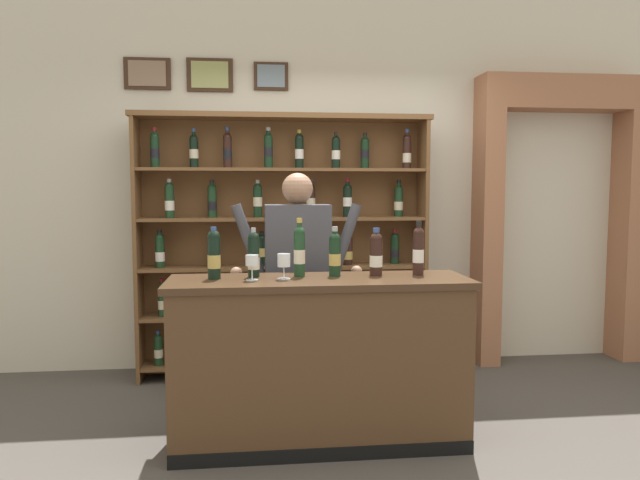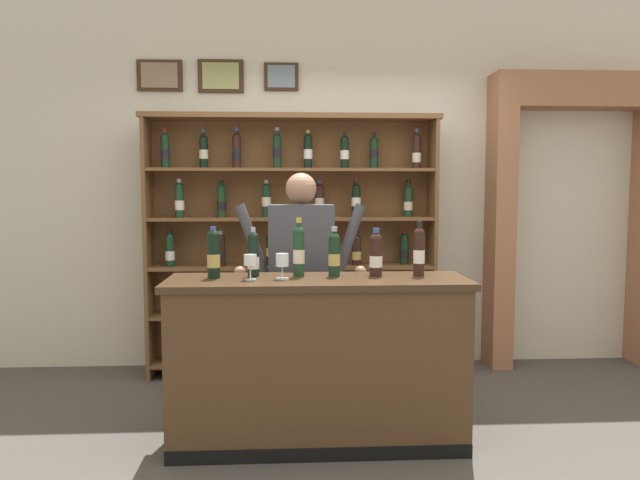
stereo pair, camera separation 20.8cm
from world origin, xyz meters
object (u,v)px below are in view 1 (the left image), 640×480
(tasting_bottle_chianti, at_px, (214,254))
(wine_shelf, at_px, (283,239))
(shopkeeper, at_px, (298,264))
(tasting_bottle_rosso, at_px, (335,253))
(tasting_counter, at_px, (319,361))
(tasting_bottle_bianco, at_px, (418,250))
(tasting_bottle_riserva, at_px, (254,255))
(tasting_bottle_prosecco, at_px, (376,253))
(wine_glass_spare, at_px, (284,262))
(tasting_bottle_vin_santo, at_px, (299,250))
(wine_glass_right, at_px, (252,262))

(tasting_bottle_chianti, bearing_deg, wine_shelf, 70.34)
(shopkeeper, xyz_separation_m, tasting_bottle_rosso, (0.19, -0.48, 0.12))
(tasting_counter, height_order, tasting_bottle_bianco, tasting_bottle_bianco)
(tasting_bottle_riserva, xyz_separation_m, tasting_bottle_prosecco, (0.73, -0.03, 0.00))
(shopkeeper, xyz_separation_m, wine_glass_spare, (-0.12, -0.57, 0.09))
(tasting_counter, distance_m, tasting_bottle_vin_santo, 0.67)
(shopkeeper, height_order, wine_glass_spare, shopkeeper)
(wine_shelf, xyz_separation_m, tasting_bottle_vin_santo, (0.03, -1.26, 0.04))
(wine_shelf, distance_m, tasting_bottle_rosso, 1.30)
(wine_glass_right, bearing_deg, tasting_bottle_prosecco, 8.49)
(tasting_counter, height_order, wine_glass_spare, wine_glass_spare)
(wine_glass_spare, xyz_separation_m, wine_glass_right, (-0.18, -0.02, 0.01))
(wine_shelf, xyz_separation_m, tasting_bottle_rosso, (0.24, -1.27, 0.02))
(tasting_bottle_vin_santo, xyz_separation_m, wine_glass_right, (-0.28, -0.12, -0.05))
(tasting_bottle_chianti, relative_size, wine_glass_spare, 2.03)
(tasting_counter, relative_size, shopkeeper, 1.09)
(tasting_bottle_prosecco, xyz_separation_m, wine_glass_right, (-0.74, -0.11, -0.03))
(wine_shelf, bearing_deg, tasting_bottle_vin_santo, -88.57)
(wine_shelf, distance_m, tasting_bottle_bianco, 1.49)
(tasting_bottle_riserva, bearing_deg, tasting_bottle_chianti, -166.06)
(tasting_bottle_rosso, bearing_deg, tasting_bottle_bianco, -1.28)
(wine_shelf, xyz_separation_m, tasting_bottle_riserva, (-0.24, -1.25, 0.02))
(tasting_bottle_rosso, relative_size, wine_glass_spare, 1.99)
(tasting_bottle_vin_santo, bearing_deg, tasting_bottle_chianti, -175.04)
(shopkeeper, bearing_deg, tasting_bottle_vin_santo, -92.99)
(tasting_counter, height_order, wine_glass_right, wine_glass_right)
(tasting_bottle_vin_santo, relative_size, tasting_bottle_bianco, 1.06)
(wine_shelf, distance_m, wine_glass_right, 1.41)
(tasting_counter, bearing_deg, wine_glass_right, -175.39)
(tasting_bottle_chianti, relative_size, tasting_bottle_prosecco, 1.05)
(tasting_bottle_rosso, bearing_deg, wine_glass_spare, -163.57)
(tasting_bottle_chianti, bearing_deg, tasting_bottle_bianco, 1.07)
(tasting_bottle_vin_santo, bearing_deg, wine_glass_spare, -134.37)
(wine_shelf, bearing_deg, tasting_bottle_rosso, -79.22)
(tasting_bottle_chianti, height_order, tasting_bottle_riserva, tasting_bottle_chianti)
(wine_glass_spare, bearing_deg, wine_glass_right, -173.04)
(wine_glass_spare, distance_m, wine_glass_right, 0.18)
(wine_glass_right, bearing_deg, tasting_bottle_riserva, 85.93)
(shopkeeper, height_order, tasting_bottle_rosso, shopkeeper)
(shopkeeper, relative_size, wine_glass_right, 11.00)
(tasting_counter, relative_size, tasting_bottle_chianti, 5.82)
(tasting_bottle_chianti, height_order, wine_glass_right, tasting_bottle_chianti)
(tasting_bottle_riserva, xyz_separation_m, tasting_bottle_rosso, (0.48, -0.02, 0.00))
(tasting_bottle_chianti, relative_size, tasting_bottle_vin_santo, 0.87)
(wine_glass_spare, relative_size, wine_glass_right, 1.02)
(tasting_counter, bearing_deg, shopkeeper, 98.65)
(tasting_bottle_rosso, distance_m, tasting_bottle_bianco, 0.51)
(shopkeeper, bearing_deg, tasting_bottle_prosecco, -47.58)
(tasting_counter, height_order, tasting_bottle_riserva, tasting_bottle_riserva)
(tasting_bottle_prosecco, bearing_deg, shopkeeper, 132.42)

